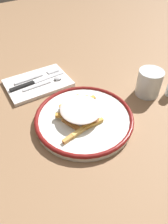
{
  "coord_description": "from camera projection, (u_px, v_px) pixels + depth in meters",
  "views": [
    {
      "loc": [
        0.36,
        -0.25,
        0.45
      ],
      "look_at": [
        0.0,
        0.0,
        0.04
      ],
      "focal_mm": 33.34,
      "sensor_mm": 36.0,
      "label": 1
    }
  ],
  "objects": [
    {
      "name": "knife",
      "position": [
        33.0,
        83.0,
        0.75
      ],
      "size": [
        0.02,
        0.21,
        0.01
      ],
      "color": "black",
      "rests_on": "napkin"
    },
    {
      "name": "spoon",
      "position": [
        50.0,
        81.0,
        0.75
      ],
      "size": [
        0.02,
        0.15,
        0.01
      ],
      "color": "silver",
      "rests_on": "napkin"
    },
    {
      "name": "water_glass",
      "position": [
        149.0,
        83.0,
        0.7
      ],
      "size": [
        0.08,
        0.08,
        0.09
      ],
      "primitive_type": "cylinder",
      "color": "silver",
      "rests_on": "ground_plane"
    },
    {
      "name": "napkin",
      "position": [
        38.0,
        83.0,
        0.76
      ],
      "size": [
        0.18,
        0.24,
        0.01
      ],
      "primitive_type": "cube",
      "rotation": [
        0.0,
        0.0,
        -0.07
      ],
      "color": "silver",
      "rests_on": "ground_plane"
    },
    {
      "name": "fork",
      "position": [
        37.0,
        76.0,
        0.78
      ],
      "size": [
        0.02,
        0.18,
        0.01
      ],
      "color": "silver",
      "rests_on": "napkin"
    },
    {
      "name": "ground_plane",
      "position": [
        84.0,
        121.0,
        0.63
      ],
      "size": [
        2.6,
        2.6,
        0.0
      ],
      "primitive_type": "plane",
      "color": "#8E6949"
    },
    {
      "name": "plate",
      "position": [
        84.0,
        118.0,
        0.62
      ],
      "size": [
        0.3,
        0.3,
        0.02
      ],
      "color": "white",
      "rests_on": "ground_plane"
    },
    {
      "name": "fries_heap",
      "position": [
        81.0,
        111.0,
        0.61
      ],
      "size": [
        0.16,
        0.18,
        0.04
      ],
      "color": "gold",
      "rests_on": "plate"
    }
  ]
}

